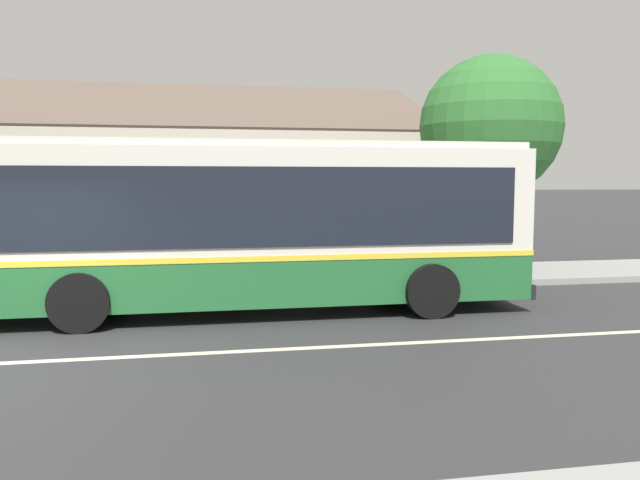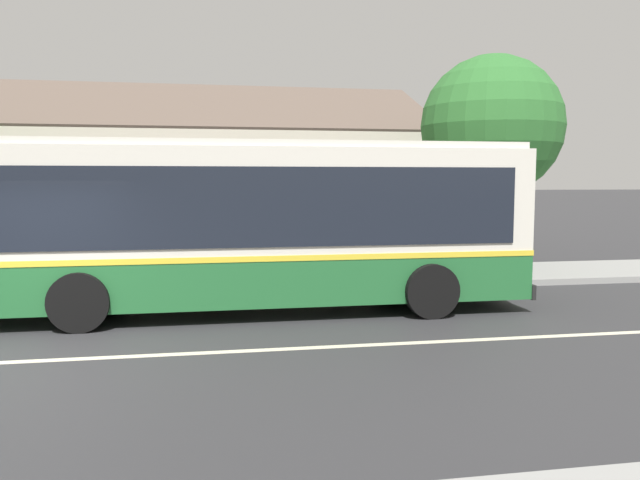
{
  "view_description": "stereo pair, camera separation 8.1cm",
  "coord_description": "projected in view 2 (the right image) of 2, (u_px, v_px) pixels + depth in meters",
  "views": [
    {
      "loc": [
        2.6,
        -9.01,
        2.5
      ],
      "look_at": [
        4.85,
        3.0,
        1.33
      ],
      "focal_mm": 35.0,
      "sensor_mm": 36.0,
      "label": 1
    },
    {
      "loc": [
        2.68,
        -9.02,
        2.5
      ],
      "look_at": [
        4.85,
        3.0,
        1.33
      ],
      "focal_mm": 35.0,
      "sensor_mm": 36.0,
      "label": 2
    }
  ],
  "objects": [
    {
      "name": "ground_plane",
      "position": [
        14.0,
        362.0,
        8.61
      ],
      "size": [
        300.0,
        300.0,
        0.0
      ],
      "primitive_type": "plane",
      "color": "#2D2D30"
    },
    {
      "name": "sidewalk_far",
      "position": [
        92.0,
        285.0,
        14.48
      ],
      "size": [
        60.0,
        3.0,
        0.15
      ],
      "primitive_type": "cube",
      "color": "gray",
      "rests_on": "ground"
    },
    {
      "name": "lane_divider_stripe",
      "position": [
        14.0,
        362.0,
        8.61
      ],
      "size": [
        60.0,
        0.16,
        0.01
      ],
      "primitive_type": "cube",
      "color": "beige",
      "rests_on": "ground"
    },
    {
      "name": "community_building",
      "position": [
        118.0,
        191.0,
        22.41
      ],
      "size": [
        21.15,
        9.88,
        7.0
      ],
      "color": "beige",
      "rests_on": "ground"
    },
    {
      "name": "transit_bus",
      "position": [
        249.0,
        221.0,
        11.89
      ],
      "size": [
        10.55,
        2.81,
        3.21
      ],
      "color": "#236633",
      "rests_on": "ground"
    },
    {
      "name": "bench_down_street",
      "position": [
        203.0,
        266.0,
        14.19
      ],
      "size": [
        1.73,
        0.51,
        0.94
      ],
      "color": "brown",
      "rests_on": "sidewalk_far"
    },
    {
      "name": "street_tree_primary",
      "position": [
        492.0,
        127.0,
        16.63
      ],
      "size": [
        3.76,
        3.76,
        5.83
      ],
      "color": "#4C3828",
      "rests_on": "ground"
    }
  ]
}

